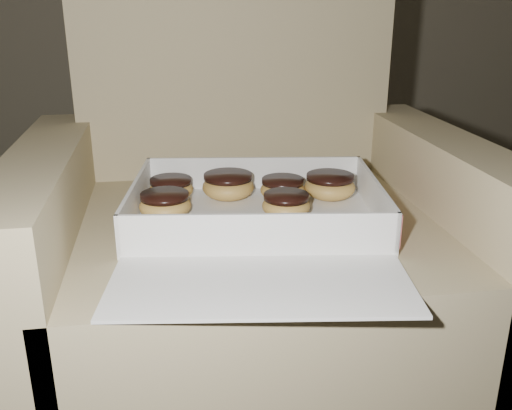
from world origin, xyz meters
name	(u,v)px	position (x,y,z in m)	size (l,w,h in m)	color
armchair	(252,261)	(-0.09, 0.87, 0.27)	(0.82, 0.69, 0.86)	#917F5C
bakery_box	(259,222)	(-0.10, 0.75, 0.40)	(0.48, 0.54, 0.07)	white
donut_a	(330,186)	(0.06, 0.86, 0.42)	(0.10, 0.10, 0.05)	gold
donut_b	(286,204)	(-0.04, 0.78, 0.41)	(0.08, 0.08, 0.04)	gold
donut_c	(165,204)	(-0.25, 0.81, 0.42)	(0.09, 0.09, 0.04)	gold
donut_d	(171,188)	(-0.24, 0.90, 0.41)	(0.08, 0.08, 0.04)	gold
donut_e	(228,185)	(-0.13, 0.89, 0.42)	(0.10, 0.10, 0.05)	gold
donut_f	(283,188)	(-0.03, 0.87, 0.41)	(0.08, 0.08, 0.04)	gold
crumb_a	(157,222)	(-0.26, 0.79, 0.39)	(0.01, 0.01, 0.00)	black
crumb_b	(322,238)	(-0.01, 0.68, 0.39)	(0.01, 0.01, 0.00)	black
crumb_c	(302,218)	(-0.02, 0.77, 0.39)	(0.01, 0.01, 0.00)	black
crumb_d	(240,230)	(-0.13, 0.73, 0.39)	(0.01, 0.01, 0.00)	black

